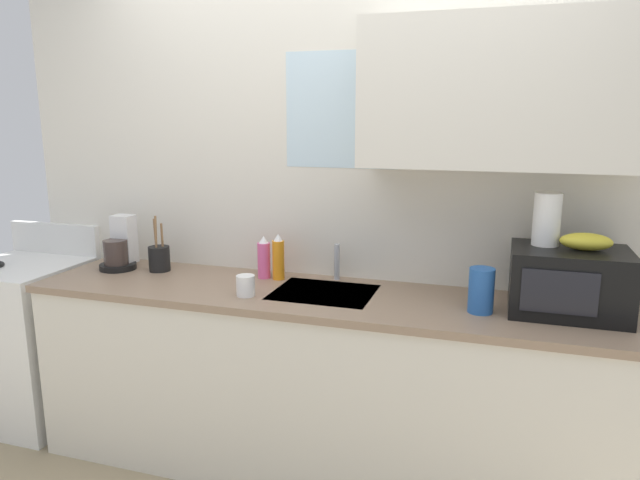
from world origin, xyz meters
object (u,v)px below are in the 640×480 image
Objects in this scene: microwave at (569,281)px; dish_soap_bottle_pink at (264,258)px; banana_bunch at (586,242)px; dish_soap_bottle_orange at (278,258)px; stove_range at (28,340)px; cereal_canister at (481,290)px; utensil_crock at (159,258)px; coffee_maker at (120,249)px; mug_white at (246,286)px; paper_towel_roll at (547,219)px.

dish_soap_bottle_pink is (-1.40, 0.11, -0.03)m from microwave.
dish_soap_bottle_orange is (-1.37, 0.11, -0.20)m from banana_bunch.
banana_bunch is at bearing -4.44° from dish_soap_bottle_pink.
cereal_canister is at bearing -1.25° from stove_range.
dish_soap_bottle_orange is 0.78× the size of utensil_crock.
dish_soap_bottle_pink is (0.81, 0.05, -0.00)m from coffee_maker.
utensil_crock is at bearing 177.93° from microwave.
stove_range is 11.37× the size of mug_white.
banana_bunch reaches higher than microwave.
stove_range is at bearing -169.76° from coffee_maker.
cereal_canister is at bearing -163.83° from microwave.
dish_soap_bottle_pink reaches higher than cereal_canister.
banana_bunch is 2.04m from utensil_crock.
banana_bunch is 0.71× the size of coffee_maker.
stove_range is 1.50m from dish_soap_bottle_pink.
cereal_canister is (0.98, -0.21, -0.01)m from dish_soap_bottle_orange.
mug_white is at bearing -16.37° from coffee_maker.
banana_bunch is 2.27m from coffee_maker.
coffee_maker reaches higher than mug_white.
banana_bunch is at bearing -1.97° from utensil_crock.
mug_white is at bearing -172.12° from microwave.
dish_soap_bottle_orange reaches higher than dish_soap_bottle_pink.
dish_soap_bottle_orange is (0.89, 0.05, 0.00)m from coffee_maker.
paper_towel_roll is (2.69, 0.10, 0.82)m from stove_range.
dish_soap_bottle_pink is at bearing 4.24° from utensil_crock.
mug_white is (-1.36, -0.19, -0.09)m from microwave.
coffee_maker reaches higher than cereal_canister.
mug_white is (-1.26, -0.24, -0.33)m from paper_towel_roll.
banana_bunch reaches higher than coffee_maker.
microwave is 1.64× the size of coffee_maker.
paper_towel_roll is at bearing -0.23° from coffee_maker.
microwave is 0.18m from banana_bunch.
cereal_canister is at bearing -4.85° from coffee_maker.
coffee_maker is (-2.21, 0.06, -0.03)m from microwave.
coffee_maker is 1.49× the size of cereal_canister.
stove_range is 0.80m from coffee_maker.
paper_towel_roll reaches higher than utensil_crock.
stove_range is at bearing 178.75° from cereal_canister.
paper_towel_roll is at bearing 2.06° from stove_range.
utensil_crock is (0.81, 0.12, 0.51)m from stove_range.
stove_range is at bearing -173.85° from dish_soap_bottle_orange.
paper_towel_roll reaches higher than microwave.
stove_range is 3.86× the size of coffee_maker.
dish_soap_bottle_pink is 1.14× the size of cereal_canister.
utensil_crock is at bearing 8.16° from stove_range.
coffee_maker is at bearing 175.15° from cereal_canister.
paper_towel_roll reaches higher than coffee_maker.
dish_soap_bottle_pink is 2.25× the size of mug_white.
paper_towel_roll reaches higher than dish_soap_bottle_orange.
microwave reaches higher than stove_range.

